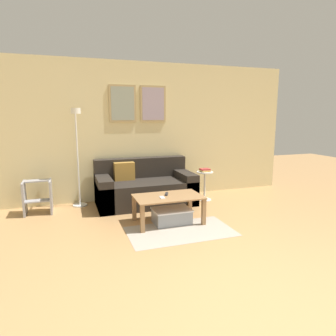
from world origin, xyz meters
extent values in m
plane|color=tan|center=(0.00, 0.00, 0.00)|extent=(16.00, 16.00, 0.00)
cube|color=beige|center=(0.00, 3.83, 1.27)|extent=(5.60, 0.06, 2.55)
cube|color=tan|center=(-0.59, 3.78, 1.79)|extent=(0.49, 0.02, 0.67)
cube|color=#939E8E|center=(-0.59, 3.77, 1.79)|extent=(0.42, 0.01, 0.60)
cube|color=tan|center=(-0.01, 3.78, 1.79)|extent=(0.49, 0.02, 0.67)
cube|color=#A393A8|center=(-0.01, 3.77, 1.79)|extent=(0.42, 0.01, 0.60)
cube|color=#A39989|center=(-0.17, 1.93, 0.00)|extent=(1.46, 0.82, 0.01)
cube|color=#28231E|center=(-0.30, 3.32, 0.22)|extent=(1.72, 0.87, 0.43)
cube|color=#28231E|center=(-0.30, 3.66, 0.62)|extent=(1.72, 0.20, 0.36)
cube|color=#28231E|center=(-1.04, 3.32, 0.28)|extent=(0.24, 0.87, 0.55)
cube|color=#28231E|center=(0.44, 3.32, 0.28)|extent=(0.24, 0.87, 0.55)
cube|color=#A87A33|center=(-0.64, 3.49, 0.59)|extent=(0.36, 0.14, 0.32)
cube|color=#997047|center=(-0.21, 2.32, 0.40)|extent=(0.99, 0.59, 0.02)
cube|color=#997047|center=(-0.67, 2.06, 0.19)|extent=(0.06, 0.06, 0.39)
cube|color=#997047|center=(0.24, 2.06, 0.19)|extent=(0.06, 0.06, 0.39)
cube|color=#997047|center=(-0.67, 2.57, 0.19)|extent=(0.06, 0.06, 0.39)
cube|color=#997047|center=(0.24, 2.57, 0.19)|extent=(0.06, 0.06, 0.39)
cube|color=gray|center=(-0.17, 2.28, 0.10)|extent=(0.53, 0.36, 0.20)
cube|color=silver|center=(-0.17, 2.28, 0.21)|extent=(0.55, 0.39, 0.02)
cylinder|color=white|center=(-1.42, 3.62, 0.01)|extent=(0.25, 0.25, 0.02)
cylinder|color=white|center=(-1.42, 3.62, 0.85)|extent=(0.03, 0.03, 1.66)
cylinder|color=white|center=(-1.42, 3.50, 1.68)|extent=(0.02, 0.24, 0.02)
cylinder|color=white|center=(-1.42, 3.38, 1.65)|extent=(0.16, 0.16, 0.09)
cylinder|color=silver|center=(0.82, 3.23, 0.01)|extent=(0.26, 0.26, 0.01)
cylinder|color=silver|center=(0.82, 3.23, 0.27)|extent=(0.04, 0.04, 0.51)
cylinder|color=silver|center=(0.82, 3.23, 0.54)|extent=(0.31, 0.31, 0.02)
cube|color=#D18438|center=(0.83, 3.24, 0.55)|extent=(0.16, 0.16, 0.01)
cube|color=#D8C666|center=(0.82, 3.23, 0.57)|extent=(0.18, 0.15, 0.02)
cube|color=#B73333|center=(0.82, 3.23, 0.59)|extent=(0.17, 0.14, 0.03)
cube|color=#232328|center=(-0.21, 2.40, 0.42)|extent=(0.10, 0.15, 0.02)
cube|color=silver|center=(-0.32, 2.26, 0.41)|extent=(0.08, 0.15, 0.01)
cube|color=#99999E|center=(-2.28, 3.41, 0.27)|extent=(0.03, 0.37, 0.54)
cube|color=#99999E|center=(-1.88, 3.41, 0.27)|extent=(0.03, 0.37, 0.54)
cube|color=#99999E|center=(-2.08, 3.34, 0.23)|extent=(0.37, 0.16, 0.02)
cube|color=#99999E|center=(-2.08, 3.47, 0.53)|extent=(0.37, 0.16, 0.02)
camera|label=1|loc=(-1.60, -1.72, 1.59)|focal=32.00mm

